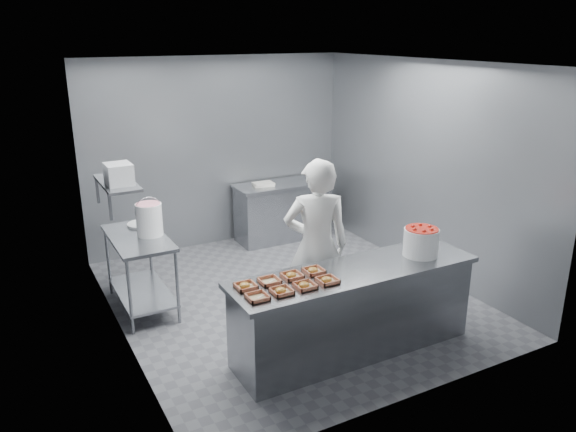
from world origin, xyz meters
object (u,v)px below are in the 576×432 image
object	(u,v)px
back_counter	(283,211)
tray_4	(245,286)
tray_3	(327,280)
strawberry_tub	(421,241)
tray_2	(305,285)
tray_7	(314,271)
service_counter	(354,310)
tray_6	(292,276)
appliance	(119,174)
prep_table	(140,261)
glaze_bucket	(149,219)
worker	(316,246)
tray_5	(269,281)
tray_1	(281,291)
tray_0	(257,297)

from	to	relation	value
back_counter	tray_4	xyz separation A→B (m)	(-2.03, -3.13, 0.47)
tray_3	strawberry_tub	bearing A→B (deg)	5.12
tray_2	tray_7	bearing A→B (deg)	45.74
service_counter	tray_2	size ratio (longest dim) A/B	13.88
tray_6	appliance	world-z (taller)	appliance
strawberry_tub	tray_2	bearing A→B (deg)	-175.72
prep_table	tray_6	bearing A→B (deg)	-61.20
service_counter	tray_4	bearing A→B (deg)	173.76
tray_3	tray_7	world-z (taller)	same
tray_2	glaze_bucket	size ratio (longest dim) A/B	0.41
appliance	back_counter	bearing A→B (deg)	26.71
worker	glaze_bucket	distance (m)	1.95
glaze_bucket	back_counter	bearing A→B (deg)	28.87
tray_5	worker	world-z (taller)	worker
tray_5	tray_7	distance (m)	0.48
back_counter	tray_6	xyz separation A→B (m)	(-1.55, -3.13, 0.47)
appliance	service_counter	bearing A→B (deg)	-46.03
back_counter	tray_2	distance (m)	3.74
tray_5	tray_6	world-z (taller)	tray_6
tray_4	worker	size ratio (longest dim) A/B	0.10
back_counter	tray_3	bearing A→B (deg)	-111.16
worker	tray_2	bearing A→B (deg)	74.67
tray_2	tray_4	distance (m)	0.54
worker	tray_1	bearing A→B (deg)	64.49
tray_2	worker	distance (m)	0.91
tray_1	tray_3	size ratio (longest dim) A/B	1.00
prep_table	tray_5	xyz separation A→B (m)	(0.77, -1.83, 0.33)
tray_4	strawberry_tub	world-z (taller)	strawberry_tub
tray_0	glaze_bucket	bearing A→B (deg)	100.73
strawberry_tub	glaze_bucket	bearing A→B (deg)	140.05
service_counter	tray_3	bearing A→B (deg)	-163.12
tray_6	strawberry_tub	xyz separation A→B (m)	(1.45, -0.14, 0.14)
tray_1	appliance	distance (m)	2.28
tray_0	tray_4	distance (m)	0.25
strawberry_tub	worker	bearing A→B (deg)	145.40
tray_2	glaze_bucket	world-z (taller)	glaze_bucket
tray_5	worker	xyz separation A→B (m)	(0.79, 0.48, 0.03)
tray_1	tray_7	bearing A→B (deg)	27.16
service_counter	back_counter	size ratio (longest dim) A/B	1.73
tray_3	tray_4	size ratio (longest dim) A/B	1.00
tray_2	appliance	world-z (taller)	appliance
glaze_bucket	appliance	xyz separation A→B (m)	(-0.31, -0.11, 0.58)
tray_0	appliance	bearing A→B (deg)	109.78
tray_1	tray_3	world-z (taller)	same
back_counter	tray_0	distance (m)	3.96
appliance	tray_6	bearing A→B (deg)	-56.34
tray_1	tray_3	bearing A→B (deg)	0.00
tray_1	tray_5	bearing A→B (deg)	89.30
strawberry_tub	glaze_bucket	distance (m)	3.02
strawberry_tub	service_counter	bearing A→B (deg)	178.94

